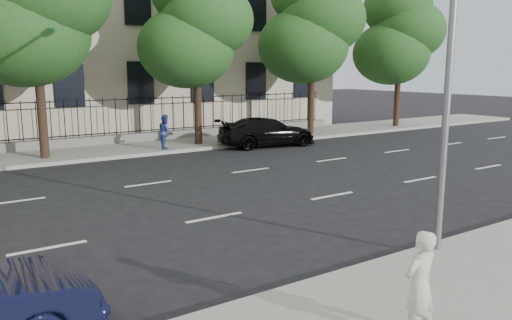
{
  "coord_description": "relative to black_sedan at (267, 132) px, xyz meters",
  "views": [
    {
      "loc": [
        -5.84,
        -8.3,
        3.74
      ],
      "look_at": [
        1.61,
        3.0,
        1.25
      ],
      "focal_mm": 35.0,
      "sensor_mm": 36.0,
      "label": 1
    }
  ],
  "objects": [
    {
      "name": "iron_fence",
      "position": [
        -7.86,
        4.2,
        -0.06
      ],
      "size": [
        30.0,
        0.5,
        2.2
      ],
      "color": "slate",
      "rests_on": "far_sidewalk"
    },
    {
      "name": "far_sidewalk",
      "position": [
        -7.86,
        2.5,
        -0.63
      ],
      "size": [
        60.0,
        4.0,
        0.15
      ],
      "primitive_type": "cube",
      "color": "gray",
      "rests_on": "ground"
    },
    {
      "name": "woman_near",
      "position": [
        -8.45,
        -15.8,
        0.2
      ],
      "size": [
        0.57,
        0.4,
        1.51
      ],
      "primitive_type": "imported",
      "rotation": [
        0.0,
        0.0,
        3.21
      ],
      "color": "beige",
      "rests_on": "near_sidewalk"
    },
    {
      "name": "lane_markings",
      "position": [
        -7.86,
        -6.75,
        -0.7
      ],
      "size": [
        49.6,
        4.62,
        0.01
      ],
      "primitive_type": null,
      "color": "silver",
      "rests_on": "ground"
    },
    {
      "name": "black_sedan",
      "position": [
        0.0,
        0.0,
        0.0
      ],
      "size": [
        5.08,
        2.63,
        1.41
      ],
      "primitive_type": "imported",
      "rotation": [
        0.0,
        0.0,
        1.43
      ],
      "color": "black",
      "rests_on": "ground"
    },
    {
      "name": "ground",
      "position": [
        -7.86,
        -11.5,
        -0.71
      ],
      "size": [
        120.0,
        120.0,
        0.0
      ],
      "primitive_type": "plane",
      "color": "black",
      "rests_on": "ground"
    },
    {
      "name": "pedestrian_far",
      "position": [
        -4.8,
        1.13,
        0.22
      ],
      "size": [
        0.79,
        0.9,
        1.55
      ],
      "primitive_type": "imported",
      "rotation": [
        0.0,
        0.0,
        1.26
      ],
      "color": "navy",
      "rests_on": "far_sidewalk"
    },
    {
      "name": "tree_e",
      "position": [
        4.18,
        1.86,
        5.49
      ],
      "size": [
        5.71,
        5.31,
        9.46
      ],
      "color": "#382619",
      "rests_on": "far_sidewalk"
    },
    {
      "name": "tree_f",
      "position": [
        11.18,
        1.86,
        5.17
      ],
      "size": [
        5.52,
        5.12,
        9.01
      ],
      "color": "#382619",
      "rests_on": "far_sidewalk"
    },
    {
      "name": "tree_d",
      "position": [
        -2.82,
        1.86,
        5.13
      ],
      "size": [
        5.34,
        4.94,
        8.84
      ],
      "color": "#382619",
      "rests_on": "far_sidewalk"
    }
  ]
}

